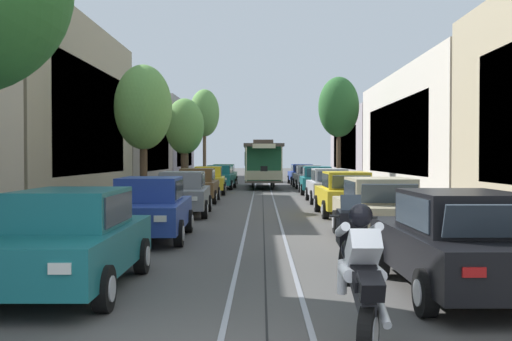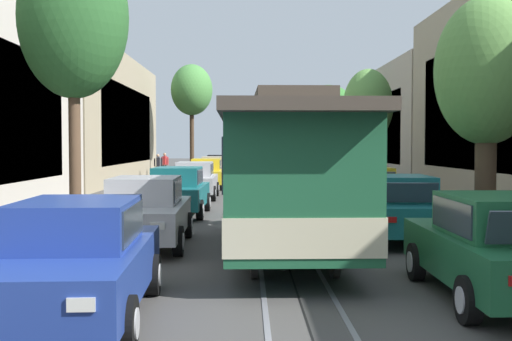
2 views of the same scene
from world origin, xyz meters
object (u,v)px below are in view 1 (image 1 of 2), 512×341
Objects in this scene: parked_car_grey_mid_left at (183,193)px; parked_car_blue_far_right at (302,174)px; parked_car_yellow_fifth_left at (208,180)px; street_tree_kerb_left_second at (143,108)px; motorcycle_with_rider at (359,269)px; parked_car_silver_sixth_right at (308,177)px; street_tree_kerb_right_second at (339,108)px; parked_car_beige_second_right at (378,209)px; street_tree_kerb_left_fourth at (204,113)px; parked_car_teal_near_left at (70,239)px; parked_car_brown_fourth_left at (197,185)px; street_tree_kerb_left_mid at (185,128)px; parked_car_teal_sixth_left at (220,177)px; parked_car_blue_second_left at (150,208)px; parked_car_green_far_left at (224,174)px; parked_car_black_near_right at (458,242)px; cable_car_trolley at (263,164)px; parked_car_silver_fourth_right at (329,185)px; parked_car_yellow_mid_right at (345,193)px; parked_car_teal_fifth_right at (317,180)px.

parked_car_grey_mid_left and parked_car_blue_far_right have the same top height.
street_tree_kerb_left_second is (-1.87, -9.34, 3.35)m from parked_car_yellow_fifth_left.
motorcycle_with_rider reaches higher than parked_car_yellow_fifth_left.
parked_car_yellow_fifth_left is 1.01× the size of parked_car_silver_sixth_right.
parked_car_beige_second_right is at bearing -95.02° from street_tree_kerb_right_second.
street_tree_kerb_left_fourth is (-0.28, 29.31, 1.95)m from street_tree_kerb_left_second.
parked_car_beige_second_right is 31.50m from parked_car_blue_far_right.
parked_car_teal_near_left is 1.00× the size of parked_car_silver_sixth_right.
street_tree_kerb_left_mid is (-2.07, 11.33, 3.27)m from parked_car_brown_fourth_left.
street_tree_kerb_left_second is (-2.12, -14.94, 3.35)m from parked_car_teal_sixth_left.
parked_car_teal_sixth_left is 1.01× the size of parked_car_beige_second_right.
street_tree_kerb_left_mid reaches higher than parked_car_silver_sixth_right.
parked_car_blue_second_left is 30.41m from parked_car_green_far_left.
motorcycle_with_rider reaches higher than parked_car_blue_far_right.
parked_car_green_far_left is 11.14m from street_tree_kerb_right_second.
parked_car_black_near_right is at bearing -72.25° from parked_car_brown_fourth_left.
parked_car_blue_second_left is 1.00× the size of parked_car_grey_mid_left.
cable_car_trolley reaches higher than parked_car_brown_fourth_left.
street_tree_kerb_left_second is 14.55m from street_tree_kerb_left_mid.
street_tree_kerb_right_second is at bearing 83.02° from motorcycle_with_rider.
parked_car_silver_fourth_right is (6.04, -17.90, 0.00)m from parked_car_green_far_left.
street_tree_kerb_left_mid is at bearing 100.68° from motorcycle_with_rider.
cable_car_trolley is (2.93, 26.72, 0.86)m from parked_car_blue_second_left.
parked_car_teal_near_left is at bearing -116.44° from parked_car_yellow_mid_right.
parked_car_grey_mid_left is 0.73× the size of street_tree_kerb_left_mid.
parked_car_brown_fourth_left is 1.00× the size of parked_car_silver_sixth_right.
parked_car_yellow_mid_right is 19.79m from street_tree_kerb_left_mid.
motorcycle_with_rider is (3.94, -8.64, 0.07)m from parked_car_blue_second_left.
parked_car_yellow_fifth_left is at bearing -116.32° from parked_car_blue_far_right.
parked_car_blue_far_right is (6.18, 12.50, 0.00)m from parked_car_yellow_fifth_left.
parked_car_grey_mid_left and parked_car_teal_fifth_right have the same top height.
street_tree_kerb_left_fourth reaches higher than parked_car_blue_second_left.
parked_car_blue_far_right is at bearing 63.68° from parked_car_yellow_fifth_left.
street_tree_kerb_left_fourth reaches higher than parked_car_grey_mid_left.
street_tree_kerb_right_second is 3.90× the size of motorcycle_with_rider.
street_tree_kerb_left_mid is 0.72× the size of street_tree_kerb_left_fourth.
parked_car_blue_second_left is 13.87m from parked_car_silver_fourth_right.
parked_car_yellow_mid_right is at bearing -21.83° from street_tree_kerb_left_second.
parked_car_grey_mid_left is at bearing -115.67° from parked_car_teal_fifth_right.
street_tree_kerb_left_mid is at bearing 95.30° from parked_car_blue_second_left.
parked_car_black_near_right is (6.03, -18.83, 0.00)m from parked_car_brown_fourth_left.
parked_car_teal_sixth_left is (0.22, 30.31, 0.00)m from parked_car_teal_near_left.
parked_car_black_near_right is 30.67m from street_tree_kerb_right_second.
parked_car_brown_fourth_left and parked_car_teal_fifth_right have the same top height.
parked_car_beige_second_right is 25.73m from street_tree_kerb_left_mid.
parked_car_yellow_fifth_left is (-0.03, 24.70, 0.00)m from parked_car_teal_near_left.
parked_car_silver_fourth_right is 21.24m from motorcycle_with_rider.
street_tree_kerb_left_mid is at bearing 97.15° from parked_car_grey_mid_left.
motorcycle_with_rider is at bearing -92.94° from parked_car_blue_far_right.
parked_car_teal_near_left is 0.48× the size of cable_car_trolley.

